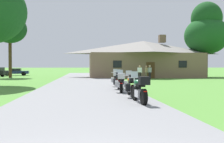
{
  "coord_description": "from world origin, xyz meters",
  "views": [
    {
      "loc": [
        -0.05,
        -3.2,
        1.6
      ],
      "look_at": [
        1.87,
        15.56,
        1.22
      ],
      "focal_mm": 43.69,
      "sensor_mm": 36.0,
      "label": 1
    }
  ],
  "objects_px": {
    "motorcycle_orange_second_in_row": "(132,86)",
    "motorcycle_blue_third_in_row": "(121,83)",
    "parked_navy_sedan_far_left": "(16,72)",
    "motorcycle_green_nearest_to_camera": "(140,90)",
    "tree_right_of_lodge": "(206,31)",
    "bystander_gray_shirt_beside_signpost": "(150,72)",
    "motorcycle_orange_farthest_in_row": "(116,79)",
    "tree_left_far": "(10,25)",
    "bystander_white_shirt_by_tree": "(140,72)",
    "motorcycle_green_fourth_in_row": "(119,81)",
    "bystander_tan_shirt_near_lodge": "(146,72)"
  },
  "relations": [
    {
      "from": "bystander_tan_shirt_near_lodge",
      "to": "tree_right_of_lodge",
      "type": "height_order",
      "value": "tree_right_of_lodge"
    },
    {
      "from": "tree_left_far",
      "to": "motorcycle_green_fourth_in_row",
      "type": "bearing_deg",
      "value": -58.68
    },
    {
      "from": "motorcycle_green_fourth_in_row",
      "to": "tree_right_of_lodge",
      "type": "height_order",
      "value": "tree_right_of_lodge"
    },
    {
      "from": "tree_left_far",
      "to": "tree_right_of_lodge",
      "type": "bearing_deg",
      "value": -1.01
    },
    {
      "from": "motorcycle_green_nearest_to_camera",
      "to": "bystander_white_shirt_by_tree",
      "type": "xyz_separation_m",
      "value": [
        4.18,
        20.28,
        0.31
      ]
    },
    {
      "from": "bystander_gray_shirt_beside_signpost",
      "to": "tree_right_of_lodge",
      "type": "xyz_separation_m",
      "value": [
        10.07,
        6.66,
        5.84
      ]
    },
    {
      "from": "motorcycle_orange_second_in_row",
      "to": "tree_right_of_lodge",
      "type": "xyz_separation_m",
      "value": [
        15.43,
        24.81,
        6.18
      ]
    },
    {
      "from": "bystander_tan_shirt_near_lodge",
      "to": "bystander_white_shirt_by_tree",
      "type": "bearing_deg",
      "value": 122.39
    },
    {
      "from": "bystander_tan_shirt_near_lodge",
      "to": "bystander_white_shirt_by_tree",
      "type": "relative_size",
      "value": 1.0
    },
    {
      "from": "motorcycle_green_nearest_to_camera",
      "to": "tree_left_far",
      "type": "distance_m",
      "value": 30.99
    },
    {
      "from": "motorcycle_green_fourth_in_row",
      "to": "tree_right_of_lodge",
      "type": "relative_size",
      "value": 0.19
    },
    {
      "from": "motorcycle_green_fourth_in_row",
      "to": "bystander_white_shirt_by_tree",
      "type": "xyz_separation_m",
      "value": [
        4.16,
        13.12,
        0.32
      ]
    },
    {
      "from": "motorcycle_green_nearest_to_camera",
      "to": "parked_navy_sedan_far_left",
      "type": "bearing_deg",
      "value": 107.11
    },
    {
      "from": "tree_right_of_lodge",
      "to": "bystander_gray_shirt_beside_signpost",
      "type": "bearing_deg",
      "value": -146.49
    },
    {
      "from": "motorcycle_orange_second_in_row",
      "to": "bystander_white_shirt_by_tree",
      "type": "bearing_deg",
      "value": 78.44
    },
    {
      "from": "bystander_white_shirt_by_tree",
      "to": "motorcycle_blue_third_in_row",
      "type": "bearing_deg",
      "value": -96.69
    },
    {
      "from": "motorcycle_orange_farthest_in_row",
      "to": "bystander_white_shirt_by_tree",
      "type": "xyz_separation_m",
      "value": [
        4.08,
        10.77,
        0.32
      ]
    },
    {
      "from": "motorcycle_orange_second_in_row",
      "to": "bystander_white_shirt_by_tree",
      "type": "distance_m",
      "value": 18.43
    },
    {
      "from": "bystander_gray_shirt_beside_signpost",
      "to": "bystander_white_shirt_by_tree",
      "type": "bearing_deg",
      "value": 161.81
    },
    {
      "from": "tree_right_of_lodge",
      "to": "parked_navy_sedan_far_left",
      "type": "distance_m",
      "value": 31.08
    },
    {
      "from": "motorcycle_blue_third_in_row",
      "to": "motorcycle_orange_farthest_in_row",
      "type": "relative_size",
      "value": 1.0
    },
    {
      "from": "motorcycle_green_nearest_to_camera",
      "to": "motorcycle_orange_second_in_row",
      "type": "height_order",
      "value": "same"
    },
    {
      "from": "motorcycle_orange_second_in_row",
      "to": "motorcycle_green_fourth_in_row",
      "type": "distance_m",
      "value": 4.85
    },
    {
      "from": "motorcycle_orange_second_in_row",
      "to": "parked_navy_sedan_far_left",
      "type": "xyz_separation_m",
      "value": [
        -13.77,
        33.52,
        0.03
      ]
    },
    {
      "from": "motorcycle_orange_second_in_row",
      "to": "motorcycle_blue_third_in_row",
      "type": "distance_m",
      "value": 2.55
    },
    {
      "from": "motorcycle_orange_farthest_in_row",
      "to": "bystander_tan_shirt_near_lodge",
      "type": "bearing_deg",
      "value": 70.32
    },
    {
      "from": "bystander_white_shirt_by_tree",
      "to": "tree_left_far",
      "type": "bearing_deg",
      "value": 165.07
    },
    {
      "from": "motorcycle_orange_second_in_row",
      "to": "parked_navy_sedan_far_left",
      "type": "height_order",
      "value": "motorcycle_orange_second_in_row"
    },
    {
      "from": "bystander_tan_shirt_near_lodge",
      "to": "parked_navy_sedan_far_left",
      "type": "bearing_deg",
      "value": 47.13
    },
    {
      "from": "tree_left_far",
      "to": "parked_navy_sedan_far_left",
      "type": "xyz_separation_m",
      "value": [
        -1.27,
        8.22,
        -6.55
      ]
    },
    {
      "from": "tree_left_far",
      "to": "bystander_white_shirt_by_tree",
      "type": "bearing_deg",
      "value": -23.85
    },
    {
      "from": "motorcycle_green_fourth_in_row",
      "to": "tree_left_far",
      "type": "relative_size",
      "value": 0.2
    },
    {
      "from": "motorcycle_blue_third_in_row",
      "to": "motorcycle_orange_farthest_in_row",
      "type": "xyz_separation_m",
      "value": [
        0.23,
        4.66,
        0.0
      ]
    },
    {
      "from": "bystander_white_shirt_by_tree",
      "to": "motorcycle_green_fourth_in_row",
      "type": "bearing_deg",
      "value": -98.67
    },
    {
      "from": "motorcycle_orange_second_in_row",
      "to": "parked_navy_sedan_far_left",
      "type": "relative_size",
      "value": 0.47
    },
    {
      "from": "motorcycle_orange_farthest_in_row",
      "to": "bystander_white_shirt_by_tree",
      "type": "distance_m",
      "value": 11.52
    },
    {
      "from": "bystander_gray_shirt_beside_signpost",
      "to": "tree_right_of_lodge",
      "type": "bearing_deg",
      "value": 6.89
    },
    {
      "from": "motorcycle_green_nearest_to_camera",
      "to": "motorcycle_blue_third_in_row",
      "type": "relative_size",
      "value": 1.0
    },
    {
      "from": "motorcycle_orange_farthest_in_row",
      "to": "motorcycle_green_fourth_in_row",
      "type": "bearing_deg",
      "value": -87.96
    },
    {
      "from": "motorcycle_blue_third_in_row",
      "to": "motorcycle_orange_farthest_in_row",
      "type": "bearing_deg",
      "value": 93.01
    },
    {
      "from": "parked_navy_sedan_far_left",
      "to": "motorcycle_green_nearest_to_camera",
      "type": "bearing_deg",
      "value": -166.15
    },
    {
      "from": "bystander_tan_shirt_near_lodge",
      "to": "motorcycle_green_nearest_to_camera",
      "type": "bearing_deg",
      "value": 161.64
    },
    {
      "from": "motorcycle_blue_third_in_row",
      "to": "parked_navy_sedan_far_left",
      "type": "distance_m",
      "value": 33.83
    },
    {
      "from": "motorcycle_green_fourth_in_row",
      "to": "motorcycle_orange_second_in_row",
      "type": "bearing_deg",
      "value": -83.29
    },
    {
      "from": "motorcycle_orange_second_in_row",
      "to": "bystander_gray_shirt_beside_signpost",
      "type": "distance_m",
      "value": 18.93
    },
    {
      "from": "motorcycle_orange_farthest_in_row",
      "to": "motorcycle_green_nearest_to_camera",
      "type": "bearing_deg",
      "value": -86.63
    },
    {
      "from": "motorcycle_orange_second_in_row",
      "to": "bystander_gray_shirt_beside_signpost",
      "type": "xyz_separation_m",
      "value": [
        5.36,
        18.15,
        0.34
      ]
    },
    {
      "from": "motorcycle_green_nearest_to_camera",
      "to": "bystander_tan_shirt_near_lodge",
      "type": "distance_m",
      "value": 21.61
    },
    {
      "from": "motorcycle_blue_third_in_row",
      "to": "parked_navy_sedan_far_left",
      "type": "height_order",
      "value": "motorcycle_blue_third_in_row"
    },
    {
      "from": "motorcycle_orange_farthest_in_row",
      "to": "tree_left_far",
      "type": "height_order",
      "value": "tree_left_far"
    }
  ]
}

